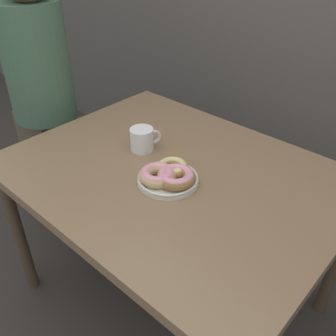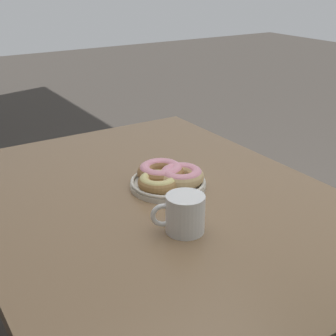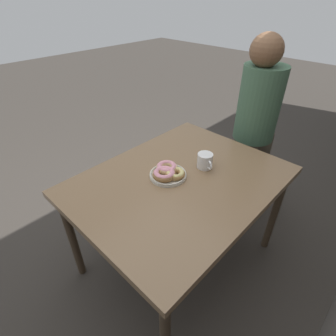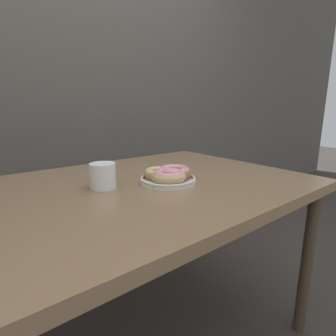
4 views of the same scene
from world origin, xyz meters
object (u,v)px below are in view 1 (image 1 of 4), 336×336
coffee_mug (143,139)px  person_figure (43,101)px  donut_plate (168,175)px  dining_table (173,185)px

coffee_mug → person_figure: 0.68m
donut_plate → coffee_mug: coffee_mug is taller
dining_table → coffee_mug: size_ratio=9.82×
coffee_mug → person_figure: bearing=-177.6°
dining_table → person_figure: 0.87m
dining_table → coffee_mug: bearing=171.3°
coffee_mug → donut_plate: bearing=-23.1°
dining_table → person_figure: person_figure is taller
dining_table → donut_plate: donut_plate is taller
donut_plate → coffee_mug: (-0.23, 0.10, 0.02)m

